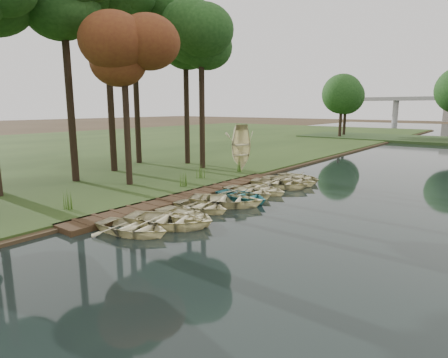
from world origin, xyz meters
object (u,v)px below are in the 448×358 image
Objects in this scene: rowboat_0 at (133,225)px; rowboat_1 at (168,218)px; boardwalk at (191,196)px; stored_rowboat at (241,166)px; rowboat_2 at (185,214)px.

rowboat_0 is 1.64m from rowboat_1.
boardwalk is 8.65m from stored_rowboat.
boardwalk is at bearing 10.19° from rowboat_0.
rowboat_0 is at bearing -68.82° from boardwalk.
boardwalk is at bearing 10.65° from rowboat_1.
boardwalk is 5.41m from rowboat_1.
rowboat_2 is (2.90, -3.50, 0.25)m from boardwalk.
boardwalk is 4.08× the size of rowboat_1.
rowboat_2 is at bearing -23.38° from rowboat_1.
stored_rowboat is (-5.23, 12.88, 0.22)m from rowboat_1.
stored_rowboat reaches higher than boardwalk.
rowboat_2 is at bearing -50.39° from boardwalk.
stored_rowboat is at bearing 105.94° from boardwalk.
rowboat_2 is at bearing -134.18° from stored_rowboat.
rowboat_1 is (2.86, -4.58, 0.31)m from boardwalk.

